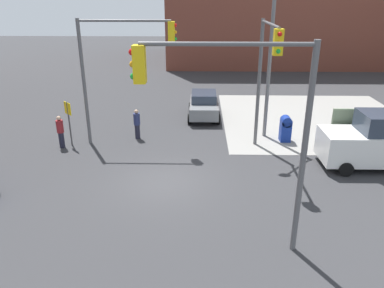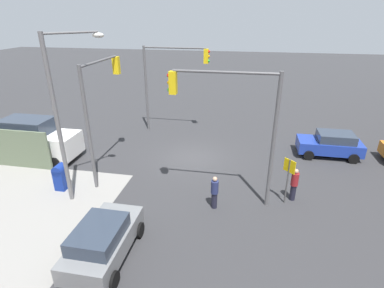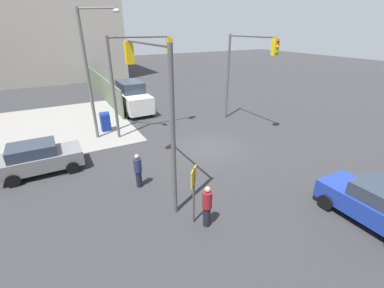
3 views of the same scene
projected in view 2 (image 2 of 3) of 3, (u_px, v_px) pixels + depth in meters
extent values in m
plane|color=#333335|center=(193.00, 157.00, 19.57)|extent=(120.00, 120.00, 0.00)
cylinder|color=#59595B|center=(273.00, 144.00, 13.46)|extent=(0.18, 0.18, 6.50)
cylinder|color=#59595B|center=(225.00, 72.00, 12.58)|extent=(4.57, 0.12, 0.12)
cube|color=yellow|center=(173.00, 83.00, 13.18)|extent=(0.32, 0.36, 1.00)
sphere|color=red|center=(169.00, 75.00, 13.09)|extent=(0.18, 0.18, 0.18)
sphere|color=orange|center=(169.00, 83.00, 13.21)|extent=(0.18, 0.18, 0.18)
sphere|color=green|center=(169.00, 90.00, 13.34)|extent=(0.18, 0.18, 0.18)
cylinder|color=#59595B|center=(146.00, 90.00, 23.08)|extent=(0.18, 0.18, 6.50)
cylinder|color=#59595B|center=(174.00, 48.00, 21.43)|extent=(4.62, 0.12, 0.12)
cube|color=yellow|center=(206.00, 56.00, 21.25)|extent=(0.32, 0.36, 1.00)
sphere|color=red|center=(209.00, 52.00, 21.09)|extent=(0.18, 0.18, 0.18)
sphere|color=orange|center=(209.00, 56.00, 21.22)|extent=(0.18, 0.18, 0.18)
sphere|color=green|center=(209.00, 61.00, 21.35)|extent=(0.18, 0.18, 0.18)
cylinder|color=#59595B|center=(89.00, 131.00, 14.98)|extent=(0.18, 0.18, 6.50)
cylinder|color=#59595B|center=(99.00, 61.00, 15.52)|extent=(0.12, 4.01, 0.12)
cube|color=yellow|center=(116.00, 65.00, 17.54)|extent=(0.36, 0.32, 1.00)
sphere|color=red|center=(117.00, 59.00, 17.57)|extent=(0.18, 0.18, 0.18)
sphere|color=orange|center=(117.00, 65.00, 17.70)|extent=(0.18, 0.18, 0.18)
sphere|color=green|center=(118.00, 70.00, 17.83)|extent=(0.18, 0.18, 0.18)
cylinder|color=slate|center=(58.00, 125.00, 13.62)|extent=(0.20, 0.20, 8.00)
cylinder|color=slate|center=(71.00, 33.00, 12.74)|extent=(1.64, 1.88, 0.10)
ellipsoid|color=silver|center=(98.00, 35.00, 13.49)|extent=(0.56, 0.36, 0.24)
cylinder|color=#4C4C4C|center=(287.00, 182.00, 14.44)|extent=(0.08, 0.08, 2.40)
cube|color=yellow|center=(290.00, 166.00, 14.10)|extent=(0.48, 0.48, 0.64)
cube|color=navy|center=(61.00, 179.00, 15.89)|extent=(0.56, 0.64, 1.15)
cylinder|color=navy|center=(59.00, 170.00, 15.66)|extent=(0.56, 0.64, 0.56)
cube|color=#1E389E|center=(329.00, 146.00, 19.57)|extent=(3.94, 1.80, 0.75)
cube|color=#2D3847|center=(336.00, 137.00, 19.26)|extent=(2.21, 1.58, 0.55)
cylinder|color=black|center=(309.00, 155.00, 19.14)|extent=(0.64, 0.22, 0.64)
cylinder|color=black|center=(304.00, 144.00, 20.76)|extent=(0.64, 0.22, 0.64)
cylinder|color=black|center=(354.00, 159.00, 18.69)|extent=(0.64, 0.22, 0.64)
cylinder|color=black|center=(346.00, 147.00, 20.31)|extent=(0.64, 0.22, 0.64)
cube|color=slate|center=(104.00, 242.00, 11.37)|extent=(1.80, 3.86, 0.75)
cube|color=#2D3847|center=(99.00, 233.00, 10.83)|extent=(1.58, 2.16, 0.55)
cylinder|color=black|center=(100.00, 225.00, 12.85)|extent=(0.22, 0.64, 0.64)
cylinder|color=black|center=(139.00, 230.00, 12.55)|extent=(0.22, 0.64, 0.64)
cylinder|color=black|center=(65.00, 272.00, 10.49)|extent=(0.22, 0.64, 0.64)
cylinder|color=black|center=(113.00, 280.00, 10.19)|extent=(0.22, 0.64, 0.64)
cube|color=white|center=(37.00, 143.00, 19.21)|extent=(5.40, 2.10, 1.40)
cube|color=#2D3847|center=(27.00, 126.00, 18.82)|extent=(3.02, 1.85, 0.90)
cylinder|color=black|center=(74.00, 148.00, 20.12)|extent=(0.64, 0.22, 0.64)
cylinder|color=black|center=(55.00, 162.00, 18.23)|extent=(0.64, 0.22, 0.64)
cylinder|color=black|center=(25.00, 144.00, 20.74)|extent=(0.64, 0.22, 0.64)
cylinder|color=black|center=(2.00, 157.00, 18.85)|extent=(0.64, 0.22, 0.64)
cylinder|color=maroon|center=(295.00, 179.00, 14.70)|extent=(0.36, 0.36, 0.67)
sphere|color=tan|center=(296.00, 171.00, 14.52)|extent=(0.23, 0.23, 0.23)
cylinder|color=#1E1E2D|center=(293.00, 192.00, 15.00)|extent=(0.28, 0.28, 0.84)
cylinder|color=navy|center=(215.00, 187.00, 14.09)|extent=(0.36, 0.36, 0.65)
sphere|color=tan|center=(215.00, 179.00, 13.92)|extent=(0.22, 0.22, 0.22)
cylinder|color=#1E1E2D|center=(214.00, 200.00, 14.39)|extent=(0.28, 0.28, 0.82)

